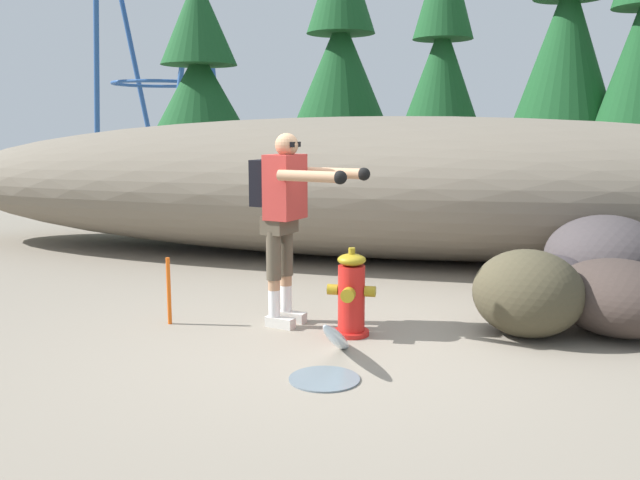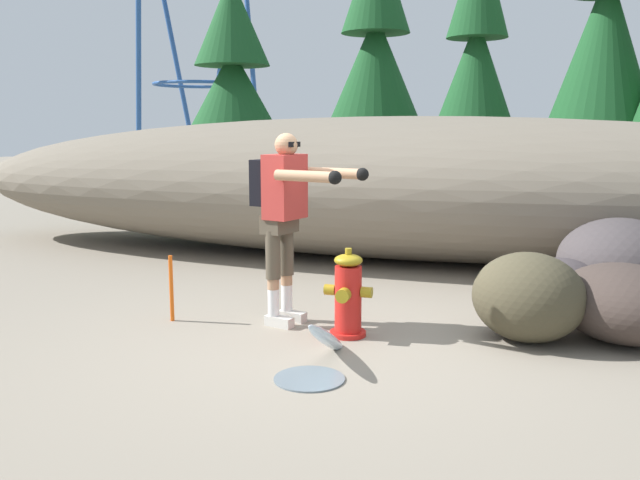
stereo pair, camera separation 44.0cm
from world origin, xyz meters
name	(u,v)px [view 2 (the right image)]	position (x,y,z in m)	size (l,w,h in m)	color
ground_plane	(327,342)	(0.00, 0.00, -0.02)	(56.00, 56.00, 0.04)	gray
dirt_embankment	(408,187)	(0.00, 3.80, 0.94)	(13.40, 3.20, 1.87)	#756B5B
fire_hydrant	(348,296)	(0.13, 0.16, 0.34)	(0.40, 0.35, 0.75)	red
hydrant_water_jet	(324,347)	(0.13, -0.54, 0.12)	(0.50, 1.16, 0.54)	silver
utility_worker	(285,205)	(-0.49, 0.34, 1.07)	(1.04, 0.67, 1.68)	beige
boulder_large	(624,303)	(2.31, 0.68, 0.32)	(1.14, 1.00, 0.64)	#3B302B
boulder_mid	(621,262)	(2.42, 1.90, 0.43)	(1.39, 1.20, 0.86)	#3F393A
boulder_small	(560,287)	(1.85, 1.36, 0.27)	(0.79, 0.81, 0.54)	#3D3638
boulder_outlier	(528,297)	(1.56, 0.47, 0.37)	(0.92, 0.81, 0.73)	#453F2C
pine_tree_far_left	(233,81)	(-4.80, 8.90, 2.73)	(2.55, 2.55, 4.97)	#47331E
pine_tree_left	(375,51)	(-2.21, 11.64, 3.55)	(2.60, 2.60, 6.51)	#47331E
pine_tree_center	(476,57)	(0.33, 10.16, 3.21)	(2.02, 2.02, 5.93)	#47331E
pine_tree_right	(606,20)	(2.82, 9.55, 3.79)	(2.18, 2.18, 6.96)	#47331E
survey_stake	(171,288)	(-1.50, 0.13, 0.30)	(0.04, 0.04, 0.60)	#E55914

